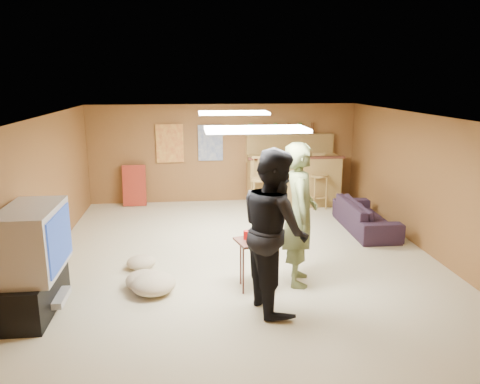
{
  "coord_description": "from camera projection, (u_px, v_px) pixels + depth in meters",
  "views": [
    {
      "loc": [
        -0.8,
        -6.95,
        2.76
      ],
      "look_at": [
        0.0,
        0.2,
        1.0
      ],
      "focal_mm": 35.0,
      "sensor_mm": 36.0,
      "label": 1
    }
  ],
  "objects": [
    {
      "name": "ground",
      "position": [
        241.0,
        256.0,
        7.45
      ],
      "size": [
        7.0,
        7.0,
        0.0
      ],
      "primitive_type": "plane",
      "color": "#C4B996",
      "rests_on": "ground"
    },
    {
      "name": "ceiling",
      "position": [
        242.0,
        117.0,
        6.93
      ],
      "size": [
        6.0,
        7.0,
        0.02
      ],
      "primitive_type": "cube",
      "color": "silver",
      "rests_on": "ground"
    },
    {
      "name": "wall_back",
      "position": [
        224.0,
        153.0,
        10.57
      ],
      "size": [
        6.0,
        0.02,
        2.2
      ],
      "primitive_type": "cube",
      "color": "brown",
      "rests_on": "ground"
    },
    {
      "name": "wall_front",
      "position": [
        290.0,
        287.0,
        3.81
      ],
      "size": [
        6.0,
        0.02,
        2.2
      ],
      "primitive_type": "cube",
      "color": "brown",
      "rests_on": "ground"
    },
    {
      "name": "wall_left",
      "position": [
        39.0,
        194.0,
        6.87
      ],
      "size": [
        0.02,
        7.0,
        2.2
      ],
      "primitive_type": "cube",
      "color": "brown",
      "rests_on": "ground"
    },
    {
      "name": "wall_right",
      "position": [
        427.0,
        184.0,
        7.51
      ],
      "size": [
        0.02,
        7.0,
        2.2
      ],
      "primitive_type": "cube",
      "color": "brown",
      "rests_on": "ground"
    },
    {
      "name": "tv_stand",
      "position": [
        32.0,
        291.0,
        5.65
      ],
      "size": [
        0.55,
        1.3,
        0.5
      ],
      "primitive_type": "cube",
      "color": "black",
      "rests_on": "ground"
    },
    {
      "name": "dvd_box",
      "position": [
        52.0,
        298.0,
        5.7
      ],
      "size": [
        0.35,
        0.5,
        0.08
      ],
      "primitive_type": "cube",
      "color": "#B2B2B7",
      "rests_on": "tv_stand"
    },
    {
      "name": "tv_body",
      "position": [
        33.0,
        240.0,
        5.5
      ],
      "size": [
        0.6,
        1.1,
        0.8
      ],
      "primitive_type": "cube",
      "color": "#B2B2B7",
      "rests_on": "tv_stand"
    },
    {
      "name": "tv_screen",
      "position": [
        60.0,
        239.0,
        5.54
      ],
      "size": [
        0.02,
        0.95,
        0.65
      ],
      "primitive_type": "cube",
      "color": "navy",
      "rests_on": "tv_body"
    },
    {
      "name": "bar_counter",
      "position": [
        294.0,
        181.0,
        10.33
      ],
      "size": [
        2.0,
        0.6,
        1.1
      ],
      "primitive_type": "cube",
      "color": "olive",
      "rests_on": "ground"
    },
    {
      "name": "bar_lip",
      "position": [
        297.0,
        158.0,
        9.96
      ],
      "size": [
        2.1,
        0.12,
        0.05
      ],
      "primitive_type": "cube",
      "color": "#461F16",
      "rests_on": "bar_counter"
    },
    {
      "name": "bar_shelf",
      "position": [
        290.0,
        135.0,
        10.54
      ],
      "size": [
        2.0,
        0.18,
        0.05
      ],
      "primitive_type": "cube",
      "color": "olive",
      "rests_on": "bar_backing"
    },
    {
      "name": "bar_backing",
      "position": [
        290.0,
        148.0,
        10.63
      ],
      "size": [
        2.0,
        0.14,
        0.6
      ],
      "primitive_type": "cube",
      "color": "olive",
      "rests_on": "bar_counter"
    },
    {
      "name": "poster_left",
      "position": [
        170.0,
        143.0,
        10.34
      ],
      "size": [
        0.6,
        0.03,
        0.85
      ],
      "primitive_type": "cube",
      "color": "#BF3F26",
      "rests_on": "wall_back"
    },
    {
      "name": "poster_right",
      "position": [
        210.0,
        143.0,
        10.44
      ],
      "size": [
        0.55,
        0.03,
        0.8
      ],
      "primitive_type": "cube",
      "color": "#334C99",
      "rests_on": "wall_back"
    },
    {
      "name": "folding_chair_stack",
      "position": [
        134.0,
        186.0,
        10.31
      ],
      "size": [
        0.5,
        0.26,
        0.91
      ],
      "primitive_type": "cube",
      "rotation": [
        -0.14,
        0.0,
        0.0
      ],
      "color": "#A22D1E",
      "rests_on": "ground"
    },
    {
      "name": "ceiling_panel_front",
      "position": [
        256.0,
        129.0,
        5.49
      ],
      "size": [
        1.2,
        0.6,
        0.04
      ],
      "primitive_type": "cube",
      "color": "white",
      "rests_on": "ceiling"
    },
    {
      "name": "ceiling_panel_back",
      "position": [
        234.0,
        113.0,
        8.09
      ],
      "size": [
        1.2,
        0.6,
        0.04
      ],
      "primitive_type": "cube",
      "color": "white",
      "rests_on": "ceiling"
    },
    {
      "name": "person_olive",
      "position": [
        300.0,
        214.0,
        6.27
      ],
      "size": [
        0.58,
        0.78,
        1.95
      ],
      "primitive_type": "imported",
      "rotation": [
        0.0,
        0.0,
        1.4
      ],
      "color": "#5C673B",
      "rests_on": "ground"
    },
    {
      "name": "person_black",
      "position": [
        275.0,
        230.0,
        5.59
      ],
      "size": [
        0.92,
        1.09,
        1.98
      ],
      "primitive_type": "imported",
      "rotation": [
        0.0,
        0.0,
        1.76
      ],
      "color": "black",
      "rests_on": "ground"
    },
    {
      "name": "sofa",
      "position": [
        366.0,
        216.0,
        8.68
      ],
      "size": [
        0.76,
        1.86,
        0.54
      ],
      "primitive_type": "imported",
      "rotation": [
        0.0,
        0.0,
        1.55
      ],
      "color": "black",
      "rests_on": "ground"
    },
    {
      "name": "tray_table",
      "position": [
        257.0,
        264.0,
        6.23
      ],
      "size": [
        0.62,
        0.54,
        0.69
      ],
      "primitive_type": "cube",
      "rotation": [
        0.0,
        0.0,
        0.25
      ],
      "color": "#461F16",
      "rests_on": "ground"
    },
    {
      "name": "cup_red_near",
      "position": [
        247.0,
        235.0,
        6.15
      ],
      "size": [
        0.1,
        0.1,
        0.12
      ],
      "primitive_type": "cylinder",
      "rotation": [
        0.0,
        0.0,
        0.18
      ],
      "color": "#B40D0C",
      "rests_on": "tray_table"
    },
    {
      "name": "cup_red_far",
      "position": [
        264.0,
        237.0,
        6.07
      ],
      "size": [
        0.1,
        0.1,
        0.11
      ],
      "primitive_type": "cylinder",
      "rotation": [
        0.0,
        0.0,
        0.4
      ],
      "color": "#B40D0C",
      "rests_on": "tray_table"
    },
    {
      "name": "cup_blue",
      "position": [
        267.0,
        234.0,
        6.22
      ],
      "size": [
        0.08,
        0.08,
        0.1
      ],
      "primitive_type": "cylinder",
      "rotation": [
        0.0,
        0.0,
        -0.03
      ],
      "color": "navy",
      "rests_on": "tray_table"
    },
    {
      "name": "bar_stool_left",
      "position": [
        259.0,
        185.0,
        9.69
      ],
      "size": [
        0.43,
        0.43,
        1.21
      ],
      "primitive_type": null,
      "rotation": [
        0.0,
        0.0,
        -0.12
      ],
      "color": "olive",
      "rests_on": "ground"
    },
    {
      "name": "bar_stool_right",
      "position": [
        319.0,
        181.0,
        10.06
      ],
      "size": [
        0.42,
        0.42,
        1.19
      ],
      "primitive_type": null,
      "rotation": [
        0.0,
        0.0,
        0.14
      ],
      "color": "olive",
      "rests_on": "ground"
    },
    {
      "name": "cushion_near_tv",
      "position": [
        153.0,
        284.0,
        6.13
      ],
      "size": [
        0.64,
        0.64,
        0.26
      ],
      "primitive_type": "ellipsoid",
      "rotation": [
        0.0,
        0.0,
        -0.11
      ],
      "color": "tan",
      "rests_on": "ground"
    },
    {
      "name": "cushion_mid",
      "position": [
        141.0,
        262.0,
        6.95
      ],
      "size": [
        0.56,
        0.56,
        0.19
      ],
      "primitive_type": "ellipsoid",
      "rotation": [
        0.0,
        0.0,
        -0.42
      ],
      "color": "tan",
      "rests_on": "ground"
    },
    {
      "name": "cushion_far",
      "position": [
        145.0,
        280.0,
        6.29
      ],
      "size": [
        0.66,
        0.66,
        0.23
      ],
      "primitive_type": "ellipsoid",
      "rotation": [
        0.0,
        0.0,
        -0.36
      ],
      "color": "tan",
      "rests_on": "ground"
    },
    {
      "name": "bottle_row",
      "position": [
        282.0,
        129.0,
        10.46
      ],
      "size": [
        1.48,
        0.08,
        0.26
      ],
      "primitive_type": null,
      "color": "#3F7233",
      "rests_on": "bar_shelf"
    }
  ]
}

